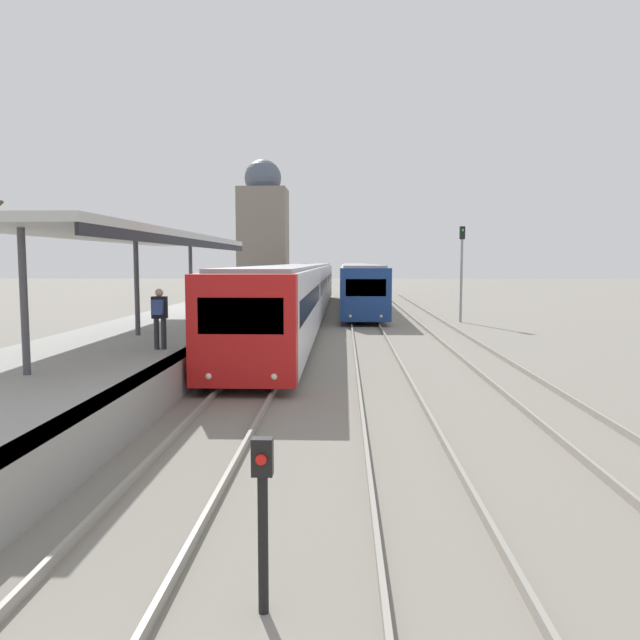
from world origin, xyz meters
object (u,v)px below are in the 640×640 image
object	(u,v)px
train_far	(357,281)
signal_post_near	(263,505)
signal_mast_far	(462,263)
train_near	(302,289)
person_on_platform	(159,314)

from	to	relation	value
train_far	signal_post_near	size ratio (longest dim) A/B	24.31
train_far	signal_mast_far	world-z (taller)	signal_mast_far
signal_post_near	signal_mast_far	bearing A→B (deg)	76.00
signal_post_near	train_near	bearing A→B (deg)	93.19
train_far	signal_post_near	distance (m)	47.14
train_far	signal_mast_far	xyz separation A→B (m)	(5.37, -17.99, 1.56)
train_far	signal_post_near	world-z (taller)	train_far
person_on_platform	train_far	distance (m)	36.59
train_near	signal_post_near	distance (m)	31.21
person_on_platform	train_far	size ratio (longest dim) A/B	0.04
person_on_platform	signal_post_near	distance (m)	11.86
train_near	signal_mast_far	world-z (taller)	signal_mast_far
train_far	train_near	bearing A→B (deg)	-102.79
person_on_platform	signal_mast_far	distance (m)	21.48
train_near	signal_post_near	bearing A→B (deg)	-86.81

